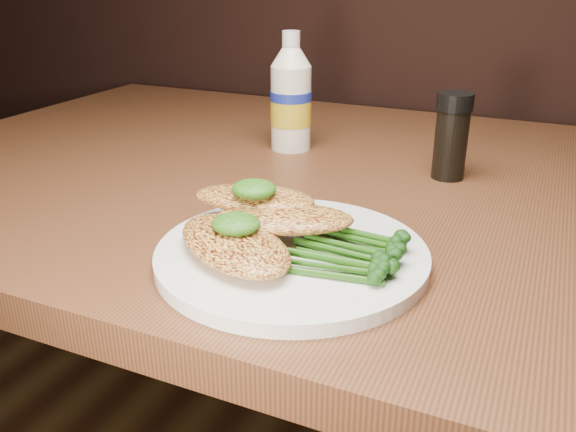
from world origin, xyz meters
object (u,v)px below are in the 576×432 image
at_px(dining_table, 306,396).
at_px(plate, 292,255).
at_px(mayo_bottle, 291,92).
at_px(pepper_grinder, 451,136).

height_order(dining_table, plate, plate).
xyz_separation_m(dining_table, mayo_bottle, (-0.06, 0.08, 0.46)).
height_order(dining_table, pepper_grinder, pepper_grinder).
bearing_deg(mayo_bottle, pepper_grinder, -8.84).
bearing_deg(dining_table, mayo_bottle, 127.61).
bearing_deg(pepper_grinder, dining_table, -165.11).
distance_m(mayo_bottle, pepper_grinder, 0.24).
distance_m(dining_table, pepper_grinder, 0.46).
height_order(plate, mayo_bottle, mayo_bottle).
relative_size(dining_table, pepper_grinder, 11.02).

